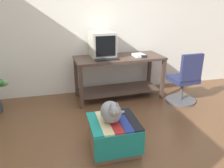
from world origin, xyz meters
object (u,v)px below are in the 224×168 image
book (139,55)px  office_chair (185,81)px  desk (119,70)px  keyboard (107,59)px  ottoman_with_blanket (114,135)px  stapler (144,56)px  cat (111,112)px  tv_monitor (102,45)px

book → office_chair: office_chair is taller
desk → keyboard: keyboard is taller
ottoman_with_blanket → stapler: bearing=56.6°
cat → desk: bearing=66.9°
book → keyboard: bearing=-172.9°
tv_monitor → cat: (-0.24, -1.60, -0.46)m
desk → cat: (-0.52, -1.51, -0.01)m
tv_monitor → cat: tv_monitor is taller
ottoman_with_blanket → stapler: 1.72m
desk → ottoman_with_blanket: desk is taller
book → office_chair: (0.67, -0.48, -0.39)m
office_chair → stapler: (-0.62, 0.36, 0.39)m
book → office_chair: size_ratio=0.27×
book → stapler: (0.05, -0.12, 0.00)m
tv_monitor → ottoman_with_blanket: (-0.21, -1.59, -0.77)m
cat → office_chair: (1.54, 1.00, -0.12)m
stapler → office_chair: bearing=-102.7°
book → desk: bearing=170.5°
ottoman_with_blanket → office_chair: 1.82m
tv_monitor → ottoman_with_blanket: size_ratio=0.80×
tv_monitor → book: size_ratio=1.89×
desk → cat: 1.60m
desk → book: size_ratio=6.55×
desk → cat: size_ratio=4.56×
stapler → tv_monitor: bearing=88.2°
keyboard → stapler: bearing=-5.4°
keyboard → book: bearing=5.4°
book → ottoman_with_blanket: 1.79m
office_chair → stapler: office_chair is taller
book → office_chair: bearing=-39.9°
book → ottoman_with_blanket: size_ratio=0.43×
tv_monitor → stapler: tv_monitor is taller
office_chair → stapler: size_ratio=8.09×
keyboard → cat: 1.40m
keyboard → book: (0.61, 0.12, 0.01)m
keyboard → office_chair: (1.28, -0.35, -0.38)m
office_chair → stapler: 0.82m
office_chair → desk: bearing=-29.3°
book → stapler: stapler is taller
cat → ottoman_with_blanket: bearing=17.6°
tv_monitor → cat: bearing=-101.2°
desk → office_chair: (1.02, -0.51, -0.13)m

